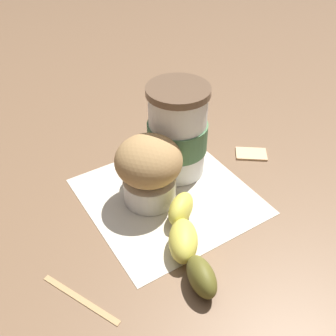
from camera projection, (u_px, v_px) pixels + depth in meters
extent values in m
plane|color=brown|center=(168.00, 196.00, 0.57)|extent=(3.00, 3.00, 0.00)
cube|color=beige|center=(168.00, 196.00, 0.57)|extent=(0.26, 0.26, 0.00)
cylinder|color=white|center=(177.00, 134.00, 0.58)|extent=(0.08, 0.08, 0.13)
cylinder|color=brown|center=(178.00, 91.00, 0.53)|extent=(0.09, 0.09, 0.01)
cylinder|color=#4C754C|center=(177.00, 136.00, 0.58)|extent=(0.09, 0.09, 0.04)
cylinder|color=white|center=(150.00, 189.00, 0.56)|extent=(0.07, 0.07, 0.04)
ellipsoid|color=#AD8451|center=(149.00, 161.00, 0.52)|extent=(0.09, 0.09, 0.07)
ellipsoid|color=#D6CC4C|center=(183.00, 208.00, 0.53)|extent=(0.06, 0.06, 0.04)
ellipsoid|color=#D6CC4C|center=(183.00, 240.00, 0.48)|extent=(0.07, 0.06, 0.04)
ellipsoid|color=brown|center=(202.00, 277.00, 0.44)|extent=(0.06, 0.03, 0.04)
cube|color=#E0B27F|center=(251.00, 153.00, 0.65)|extent=(0.05, 0.06, 0.01)
cube|color=tan|center=(81.00, 299.00, 0.44)|extent=(0.09, 0.07, 0.00)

